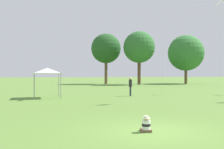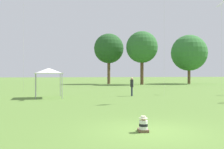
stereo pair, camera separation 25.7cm
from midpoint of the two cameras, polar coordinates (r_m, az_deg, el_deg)
ground_plane at (r=10.34m, az=8.18°, el=-12.09°), size 300.00×300.00×0.00m
seated_toddler at (r=10.12m, az=6.69°, el=-10.89°), size 0.47×0.55×0.62m
person_standing_0 at (r=25.70m, az=3.74°, el=-2.21°), size 0.38×0.38×1.83m
canopy_tent at (r=24.44m, az=-14.23°, el=0.72°), size 2.65×2.65×2.71m
kite_1 at (r=33.58m, az=22.09°, el=13.77°), size 0.84×1.14×10.76m
distant_tree_0 at (r=55.66m, az=-1.45°, el=5.65°), size 6.29×6.29×10.67m
distant_tree_1 at (r=59.30m, az=15.66°, el=4.53°), size 7.78×7.78×10.59m
distant_tree_3 at (r=52.99m, az=5.79°, el=5.91°), size 6.34×6.34×10.68m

